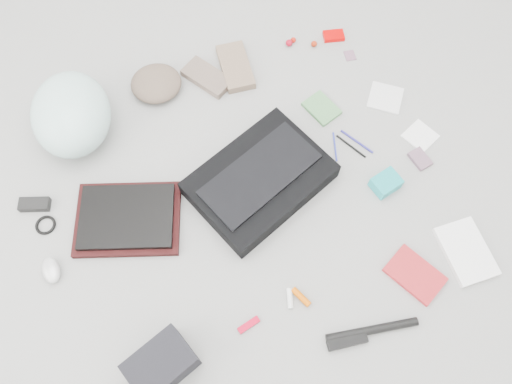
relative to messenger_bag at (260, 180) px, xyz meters
name	(u,v)px	position (x,y,z in m)	size (l,w,h in m)	color
ground_plane	(256,198)	(-0.04, -0.04, -0.04)	(4.00, 4.00, 0.00)	gray
messenger_bag	(260,180)	(0.00, 0.00, 0.00)	(0.48, 0.34, 0.08)	black
bag_flap	(260,174)	(0.00, 0.00, 0.05)	(0.43, 0.20, 0.01)	black
laptop_sleeve	(128,219)	(-0.49, 0.07, -0.03)	(0.37, 0.28, 0.03)	black
laptop	(127,217)	(-0.49, 0.07, 0.00)	(0.33, 0.24, 0.02)	black
bike_helmet	(71,114)	(-0.53, 0.51, 0.07)	(0.29, 0.36, 0.22)	#C2F0EB
beanie	(156,83)	(-0.19, 0.56, 0.00)	(0.20, 0.19, 0.07)	brown
mitten_left	(207,77)	(0.01, 0.52, -0.02)	(0.10, 0.20, 0.03)	#6E5C50
mitten_right	(235,67)	(0.13, 0.52, -0.02)	(0.11, 0.23, 0.03)	#806853
power_brick	(35,204)	(-0.77, 0.26, -0.03)	(0.11, 0.05, 0.03)	black
cable_coil	(46,225)	(-0.76, 0.17, -0.03)	(0.07, 0.07, 0.01)	black
mouse	(51,270)	(-0.78, 0.00, -0.02)	(0.06, 0.10, 0.04)	beige
camera_bag	(161,365)	(-0.54, -0.45, 0.02)	(0.20, 0.14, 0.13)	black
multitool	(249,325)	(-0.25, -0.45, -0.03)	(0.08, 0.02, 0.01)	#B5001C
toiletry_tube_white	(290,298)	(-0.09, -0.43, -0.03)	(0.02, 0.02, 0.07)	silver
toiletry_tube_orange	(301,297)	(-0.05, -0.44, -0.03)	(0.02, 0.02, 0.08)	#D55700
u_lock	(347,342)	(0.02, -0.63, -0.03)	(0.13, 0.03, 0.03)	black
bike_pump	(372,330)	(0.11, -0.63, -0.03)	(0.03, 0.03, 0.31)	black
book_red	(415,275)	(0.33, -0.53, -0.03)	(0.12, 0.19, 0.02)	red
book_white	(466,252)	(0.54, -0.54, -0.03)	(0.15, 0.22, 0.02)	white
notepad	(321,108)	(0.36, 0.20, -0.03)	(0.10, 0.13, 0.02)	#4B824C
pen_blue	(335,147)	(0.33, 0.02, -0.04)	(0.01, 0.01, 0.12)	#2731A1
pen_black	(351,146)	(0.38, 0.00, -0.04)	(0.01, 0.01, 0.14)	black
pen_navy	(357,141)	(0.41, 0.01, -0.04)	(0.01, 0.01, 0.15)	navy
accordion_wallet	(386,183)	(0.41, -0.20, -0.02)	(0.10, 0.08, 0.05)	teal
card_deck	(420,159)	(0.59, -0.16, -0.03)	(0.06, 0.08, 0.02)	slate
napkin_top	(385,98)	(0.62, 0.13, -0.04)	(0.13, 0.13, 0.01)	silver
napkin_bottom	(420,136)	(0.65, -0.08, -0.04)	(0.11, 0.11, 0.01)	white
lollipop_a	(289,43)	(0.39, 0.54, -0.03)	(0.03, 0.03, 0.03)	#A0071B
lollipop_b	(293,40)	(0.41, 0.55, -0.03)	(0.02, 0.02, 0.02)	#B2170B
lollipop_c	(314,44)	(0.48, 0.49, -0.03)	(0.03, 0.03, 0.03)	#9F2209
altoids_tin	(334,36)	(0.58, 0.50, -0.03)	(0.09, 0.05, 0.02)	#D00202
stamp_sheet	(350,56)	(0.59, 0.38, -0.04)	(0.04, 0.05, 0.00)	#835971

